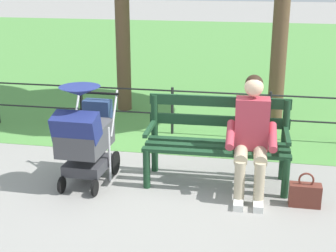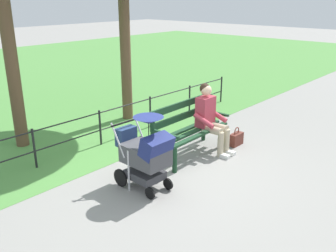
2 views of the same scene
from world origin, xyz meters
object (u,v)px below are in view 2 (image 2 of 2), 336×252
park_bench (188,127)px  person_on_bench (210,116)px  handbag (236,139)px  stroller (146,152)px

park_bench → person_on_bench: bearing=149.4°
handbag → stroller: bearing=-2.4°
park_bench → handbag: size_ratio=4.36×
stroller → handbag: 2.43m
person_on_bench → handbag: (-0.58, 0.23, -0.55)m
person_on_bench → stroller: (1.81, 0.14, -0.08)m
park_bench → handbag: bearing=154.3°
stroller → park_bench: bearing=-165.9°
park_bench → handbag: park_bench is taller
stroller → person_on_bench: bearing=-175.7°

